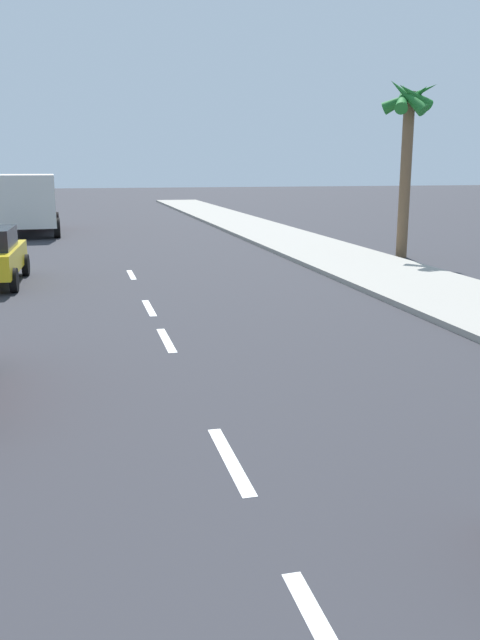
# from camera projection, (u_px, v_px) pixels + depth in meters

# --- Properties ---
(ground_plane) EXTENTS (160.00, 160.00, 0.00)m
(ground_plane) POSITION_uv_depth(u_px,v_px,m) (135.00, 282.00, 18.84)
(ground_plane) COLOR #2D2D33
(sidewalk_strip) EXTENTS (3.60, 80.00, 0.14)m
(sidewalk_strip) POSITION_uv_depth(u_px,v_px,m) (350.00, 261.00, 22.44)
(sidewalk_strip) COLOR #9E998E
(sidewalk_strip) RESTS_ON ground
(lane_stripe_2) EXTENTS (0.16, 1.80, 0.01)m
(lane_stripe_2) POSITION_uv_depth(u_px,v_px,m) (230.00, 459.00, 7.46)
(lane_stripe_2) COLOR white
(lane_stripe_2) RESTS_ON ground
(lane_stripe_3) EXTENTS (0.16, 1.80, 0.01)m
(lane_stripe_3) POSITION_uv_depth(u_px,v_px,m) (166.00, 340.00, 12.54)
(lane_stripe_3) COLOR white
(lane_stripe_3) RESTS_ON ground
(lane_stripe_4) EXTENTS (0.16, 1.80, 0.01)m
(lane_stripe_4) POSITION_uv_depth(u_px,v_px,m) (149.00, 308.00, 15.37)
(lane_stripe_4) COLOR white
(lane_stripe_4) RESTS_ON ground
(lane_stripe_5) EXTENTS (0.16, 1.80, 0.01)m
(lane_stripe_5) POSITION_uv_depth(u_px,v_px,m) (131.00, 275.00, 20.01)
(lane_stripe_5) COLOR white
(lane_stripe_5) RESTS_ON ground
(delivery_truck) EXTENTS (2.83, 6.31, 2.80)m
(delivery_truck) POSITION_uv_depth(u_px,v_px,m) (29.00, 203.00, 31.26)
(delivery_truck) COLOR maroon
(delivery_truck) RESTS_ON ground
(palm_tree_far) EXTENTS (1.88, 1.86, 6.28)m
(palm_tree_far) POSITION_uv_depth(u_px,v_px,m) (408.00, 124.00, 22.81)
(palm_tree_far) COLOR brown
(palm_tree_far) RESTS_ON ground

